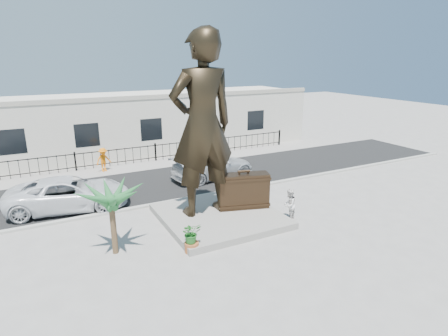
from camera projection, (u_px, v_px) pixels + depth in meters
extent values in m
plane|color=#9E9991|center=(245.00, 229.00, 16.54)|extent=(100.00, 100.00, 0.00)
cube|color=black|center=(180.00, 179.00, 23.34)|extent=(40.00, 7.00, 0.01)
cube|color=#A5A399|center=(203.00, 196.00, 20.35)|extent=(40.00, 0.25, 0.12)
cube|color=#9E9991|center=(159.00, 163.00, 26.73)|extent=(40.00, 2.50, 0.02)
cube|color=gray|center=(219.00, 216.00, 17.55)|extent=(5.20, 5.20, 0.30)
cube|color=black|center=(156.00, 153.00, 27.24)|extent=(22.00, 0.10, 1.20)
cube|color=silver|center=(139.00, 122.00, 30.35)|extent=(28.00, 7.00, 4.40)
imported|color=black|center=(202.00, 125.00, 16.49)|extent=(3.05, 2.03, 8.25)
cube|color=#2F2013|center=(243.00, 191.00, 17.94)|extent=(2.53, 1.42, 1.70)
imported|color=white|center=(289.00, 205.00, 17.27)|extent=(0.93, 0.89, 1.52)
imported|color=silver|center=(69.00, 194.00, 18.53)|extent=(6.18, 3.67, 1.61)
imported|color=#B5B7BA|center=(213.00, 166.00, 23.36)|extent=(5.52, 2.75, 1.54)
imported|color=orange|center=(103.00, 160.00, 24.61)|extent=(1.15, 0.88, 1.58)
cylinder|color=#9F522A|center=(192.00, 247.00, 14.58)|extent=(0.56, 0.56, 0.40)
imported|color=#226822|center=(191.00, 233.00, 14.40)|extent=(0.78, 0.69, 0.83)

